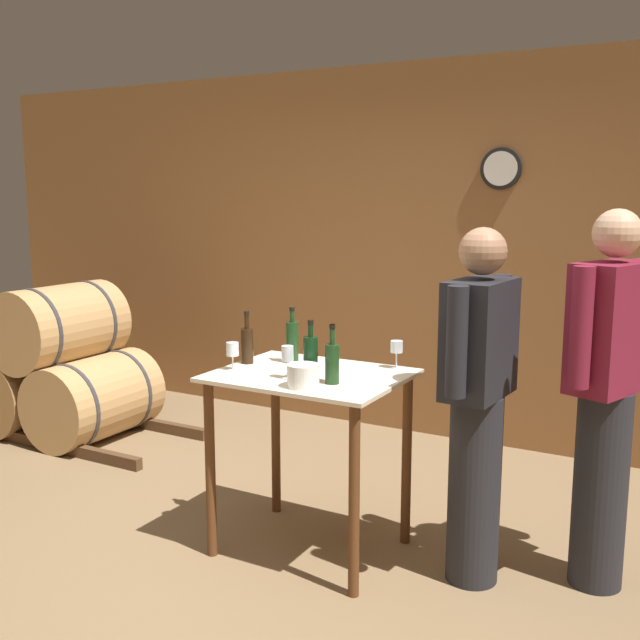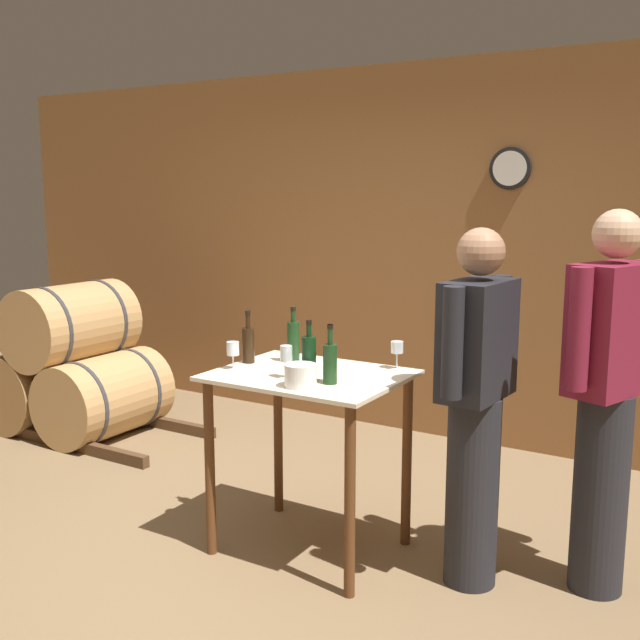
# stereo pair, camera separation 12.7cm
# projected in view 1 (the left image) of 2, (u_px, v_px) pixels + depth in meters

# --- Properties ---
(ground_plane) EXTENTS (14.00, 14.00, 0.00)m
(ground_plane) POSITION_uv_depth(u_px,v_px,m) (236.00, 577.00, 3.53)
(ground_plane) COLOR brown
(back_wall) EXTENTS (8.40, 0.08, 2.70)m
(back_wall) POSITION_uv_depth(u_px,v_px,m) (430.00, 253.00, 5.41)
(back_wall) COLOR brown
(back_wall) RESTS_ON ground_plane
(barrel_rack) EXTENTS (2.11, 0.87, 1.13)m
(barrel_rack) POSITION_uv_depth(u_px,v_px,m) (63.00, 372.00, 5.59)
(barrel_rack) COLOR #4C331E
(barrel_rack) RESTS_ON ground_plane
(tasting_table) EXTENTS (0.91, 0.72, 0.92)m
(tasting_table) POSITION_uv_depth(u_px,v_px,m) (310.00, 412.00, 3.69)
(tasting_table) COLOR beige
(tasting_table) RESTS_ON ground_plane
(wine_bottle_far_left) EXTENTS (0.06, 0.06, 0.27)m
(wine_bottle_far_left) POSITION_uv_depth(u_px,v_px,m) (247.00, 344.00, 3.85)
(wine_bottle_far_left) COLOR black
(wine_bottle_far_left) RESTS_ON tasting_table
(wine_bottle_left) EXTENTS (0.06, 0.06, 0.29)m
(wine_bottle_left) POSITION_uv_depth(u_px,v_px,m) (292.00, 341.00, 3.86)
(wine_bottle_left) COLOR #193819
(wine_bottle_left) RESTS_ON tasting_table
(wine_bottle_center) EXTENTS (0.07, 0.07, 0.29)m
(wine_bottle_center) POSITION_uv_depth(u_px,v_px,m) (311.00, 357.00, 3.51)
(wine_bottle_center) COLOR black
(wine_bottle_center) RESTS_ON tasting_table
(wine_bottle_right) EXTENTS (0.07, 0.07, 0.28)m
(wine_bottle_right) POSITION_uv_depth(u_px,v_px,m) (332.00, 362.00, 3.45)
(wine_bottle_right) COLOR #193819
(wine_bottle_right) RESTS_ON tasting_table
(wine_glass_near_left) EXTENTS (0.06, 0.06, 0.14)m
(wine_glass_near_left) POSITION_uv_depth(u_px,v_px,m) (233.00, 350.00, 3.71)
(wine_glass_near_left) COLOR silver
(wine_glass_near_left) RESTS_ON tasting_table
(wine_glass_near_center) EXTENTS (0.06, 0.06, 0.16)m
(wine_glass_near_center) POSITION_uv_depth(u_px,v_px,m) (288.00, 355.00, 3.54)
(wine_glass_near_center) COLOR silver
(wine_glass_near_center) RESTS_ON tasting_table
(wine_glass_near_right) EXTENTS (0.06, 0.06, 0.14)m
(wine_glass_near_right) POSITION_uv_depth(u_px,v_px,m) (397.00, 348.00, 3.74)
(wine_glass_near_right) COLOR silver
(wine_glass_near_right) RESTS_ON tasting_table
(ice_bucket) EXTENTS (0.15, 0.15, 0.11)m
(ice_bucket) POSITION_uv_depth(u_px,v_px,m) (303.00, 376.00, 3.39)
(ice_bucket) COLOR white
(ice_bucket) RESTS_ON tasting_table
(person_host) EXTENTS (0.34, 0.56, 1.72)m
(person_host) POSITION_uv_depth(u_px,v_px,m) (607.00, 393.00, 3.32)
(person_host) COLOR #232328
(person_host) RESTS_ON ground_plane
(person_visitor_with_scarf) EXTENTS (0.25, 0.59, 1.64)m
(person_visitor_with_scarf) POSITION_uv_depth(u_px,v_px,m) (477.00, 400.00, 3.37)
(person_visitor_with_scarf) COLOR #232328
(person_visitor_with_scarf) RESTS_ON ground_plane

